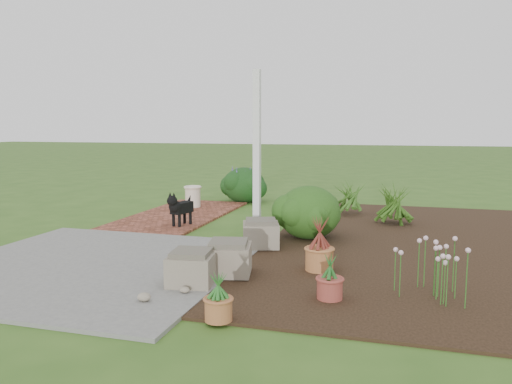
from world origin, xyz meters
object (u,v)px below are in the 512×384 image
(evergreen_shrub, at_px, (309,211))
(cream_ceramic_urn, at_px, (193,197))
(stone_trough_near, at_px, (229,260))
(black_dog, at_px, (180,207))

(evergreen_shrub, bearing_deg, cream_ceramic_urn, 143.06)
(stone_trough_near, bearing_deg, black_dog, 125.43)
(black_dog, xyz_separation_m, cream_ceramic_urn, (-0.58, 1.88, -0.11))
(stone_trough_near, relative_size, evergreen_shrub, 0.52)
(black_dog, relative_size, cream_ceramic_urn, 1.45)
(stone_trough_near, bearing_deg, evergreen_shrub, 76.39)
(stone_trough_near, height_order, evergreen_shrub, evergreen_shrub)
(black_dog, xyz_separation_m, evergreen_shrub, (2.22, -0.22, 0.08))
(cream_ceramic_urn, bearing_deg, black_dog, -72.93)
(stone_trough_near, bearing_deg, cream_ceramic_urn, 118.05)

